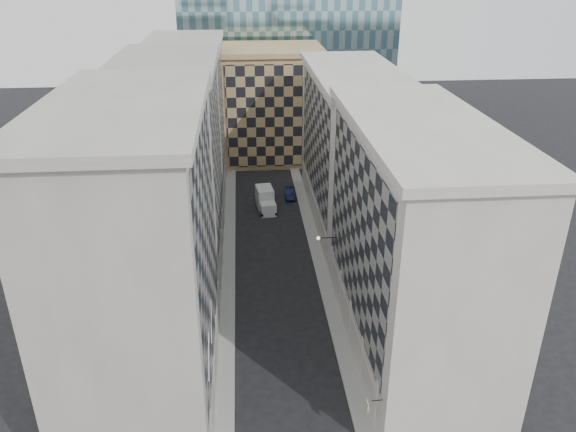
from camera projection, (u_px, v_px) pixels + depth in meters
sidewalk_west at (229, 265)px, 64.39m from camera, size 1.50×100.00×0.15m
sidewalk_east at (319, 261)px, 65.18m from camera, size 1.50×100.00×0.15m
bldg_left_a at (143, 258)px, 41.84m from camera, size 10.80×22.80×23.70m
bldg_left_b at (173, 165)px, 61.92m from camera, size 10.80×22.80×22.70m
bldg_left_c at (189, 117)px, 82.00m from camera, size 10.80×22.80×21.70m
bldg_right_a at (411, 240)px, 47.73m from camera, size 10.80×26.80×20.70m
bldg_right_b at (352, 147)px, 72.31m from camera, size 10.80×28.80×19.70m
tan_block at (272, 104)px, 95.20m from camera, size 16.80×14.80×18.80m
flagpoles_left at (210, 338)px, 39.32m from camera, size 0.10×6.33×2.33m
bracket_lamp at (320, 238)px, 57.11m from camera, size 1.98×0.36×0.36m
box_truck at (266, 201)px, 78.15m from camera, size 2.81×5.60×2.95m
dark_car at (290, 193)px, 82.17m from camera, size 1.51×3.96×1.29m
shop_sign at (368, 405)px, 39.19m from camera, size 1.15×0.71×0.79m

